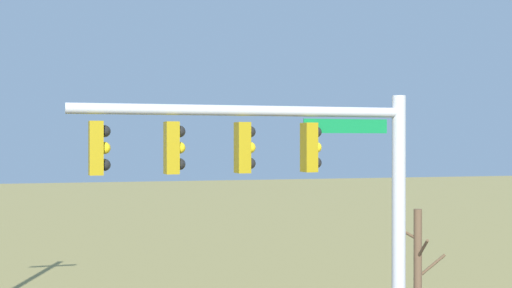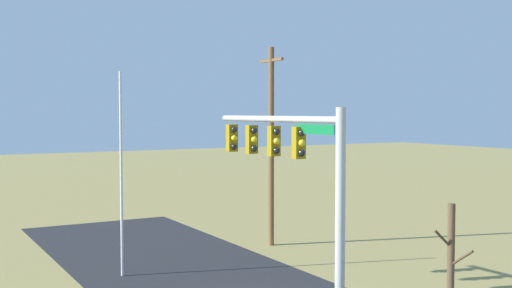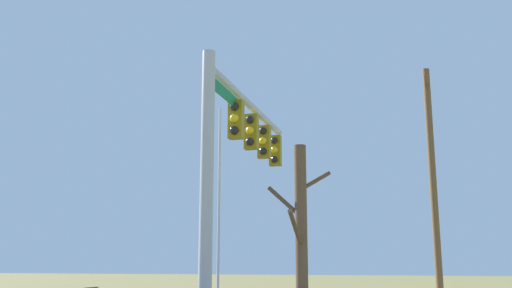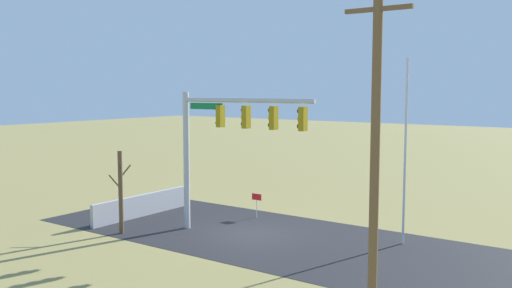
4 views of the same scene
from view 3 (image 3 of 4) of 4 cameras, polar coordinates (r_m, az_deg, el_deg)
name	(u,v)px [view 3 (image 3 of 4)]	position (r m, az deg, el deg)	size (l,w,h in m)	color
signal_mast	(239,149)	(14.08, -1.75, -0.49)	(6.69, 0.52, 6.29)	#B2B5BA
flagpole	(219,207)	(21.47, -3.74, -6.36)	(0.10, 0.10, 7.68)	silver
utility_pole	(433,182)	(22.07, 17.31, -3.67)	(1.90, 0.26, 9.12)	brown
bare_tree	(301,255)	(9.32, 4.57, -10.99)	(1.27, 1.02, 3.71)	brown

